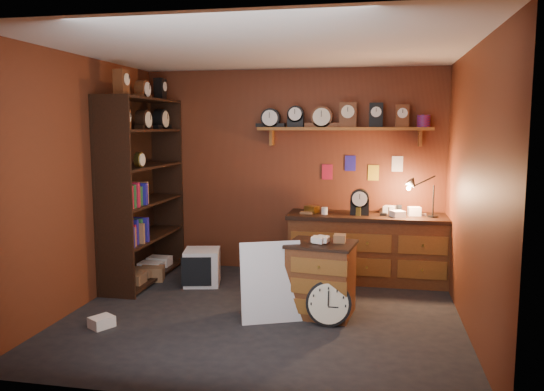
{
  "coord_description": "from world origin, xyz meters",
  "views": [
    {
      "loc": [
        1.1,
        -5.2,
        1.95
      ],
      "look_at": [
        0.02,
        0.35,
        1.21
      ],
      "focal_mm": 35.0,
      "sensor_mm": 36.0,
      "label": 1
    }
  ],
  "objects_px": {
    "shelving_unit": "(140,182)",
    "workbench": "(368,244)",
    "low_cabinet": "(321,276)",
    "big_round_clock": "(329,304)"
  },
  "relations": [
    {
      "from": "shelving_unit",
      "to": "big_round_clock",
      "type": "height_order",
      "value": "shelving_unit"
    },
    {
      "from": "shelving_unit",
      "to": "big_round_clock",
      "type": "relative_size",
      "value": 5.72
    },
    {
      "from": "workbench",
      "to": "low_cabinet",
      "type": "height_order",
      "value": "workbench"
    },
    {
      "from": "workbench",
      "to": "big_round_clock",
      "type": "xyz_separation_m",
      "value": [
        -0.35,
        -1.64,
        -0.25
      ]
    },
    {
      "from": "shelving_unit",
      "to": "low_cabinet",
      "type": "distance_m",
      "value": 2.66
    },
    {
      "from": "shelving_unit",
      "to": "big_round_clock",
      "type": "xyz_separation_m",
      "value": [
        2.48,
        -1.15,
        -1.03
      ]
    },
    {
      "from": "low_cabinet",
      "to": "shelving_unit",
      "type": "bearing_deg",
      "value": 168.35
    },
    {
      "from": "low_cabinet",
      "to": "big_round_clock",
      "type": "distance_m",
      "value": 0.37
    },
    {
      "from": "shelving_unit",
      "to": "workbench",
      "type": "distance_m",
      "value": 2.98
    },
    {
      "from": "shelving_unit",
      "to": "low_cabinet",
      "type": "height_order",
      "value": "shelving_unit"
    }
  ]
}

